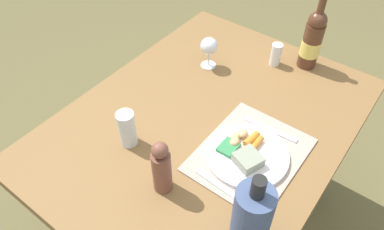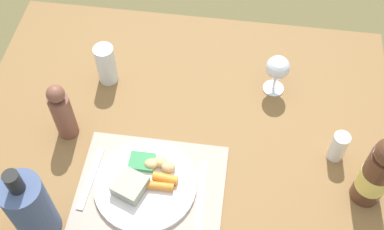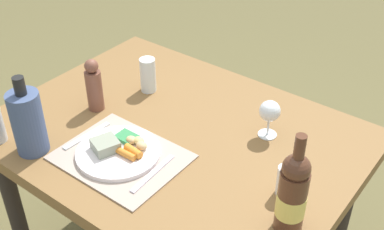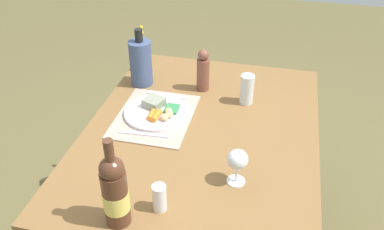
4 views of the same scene
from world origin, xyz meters
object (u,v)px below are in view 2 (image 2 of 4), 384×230
Objects in this scene: water_tumbler at (107,66)px; cooler_bottle at (30,208)px; dining_table at (182,143)px; wine_bottle at (378,172)px; wine_glass at (278,69)px; fork at (91,178)px; knife at (201,194)px; pepper_mill at (62,112)px; dinner_plate at (145,183)px; salt_shaker at (338,147)px.

cooler_bottle is at bearing -96.33° from water_tumbler.
wine_bottle is (0.52, -0.15, 0.22)m from dining_table.
wine_glass is 0.52m from water_tumbler.
water_tumbler is (-0.03, 0.36, 0.05)m from fork.
knife reaches higher than dining_table.
pepper_mill is 0.30m from cooler_bottle.
dinner_plate is 0.30m from cooler_bottle.
cooler_bottle reaches higher than fork.
dining_table is at bearing 163.88° from wine_bottle.
wine_bottle reaches higher than salt_shaker.
wine_glass is at bearing 129.38° from salt_shaker.
pepper_mill is at bearing -178.39° from salt_shaker.
fork is 0.95× the size of knife.
wine_bottle is 3.22× the size of salt_shaker.
dining_table is 4.47× the size of dinner_plate.
knife is at bearing 19.92° from cooler_bottle.
salt_shaker is 0.72× the size of water_tumbler.
water_tumbler is at bearing 129.73° from knife.
cooler_bottle is at bearing -148.11° from dinner_plate.
fork is (-0.15, 0.00, -0.01)m from dinner_plate.
dinner_plate reaches higher than dining_table.
wine_glass reaches higher than knife.
dinner_plate is 0.87× the size of wine_bottle.
fork is 1.95× the size of salt_shaker.
cooler_bottle is at bearing -163.26° from knife.
dining_table is at bearing 46.86° from fork.
dining_table is 0.37m from wine_glass.
pepper_mill reaches higher than fork.
water_tumbler reaches higher than dining_table.
dining_table is 0.52m from cooler_bottle.
knife is at bearing -67.93° from dining_table.
pepper_mill reaches higher than salt_shaker.
dining_table is at bearing 72.10° from dinner_plate.
wine_bottle is at bearing -21.33° from water_tumbler.
cooler_bottle reaches higher than dining_table.
water_tumbler is at bearing 99.05° from fork.
dining_table is 0.33m from water_tumbler.
salt_shaker is at bearing -15.29° from water_tumbler.
wine_glass is 0.67× the size of pepper_mill.
dining_table is 4.46× the size of cooler_bottle.
water_tumbler is (-0.52, -0.03, -0.04)m from wine_glass.
dinner_plate is (-0.07, -0.21, 0.11)m from dining_table.
dinner_plate is 0.15m from knife.
wine_bottle is 0.85m from pepper_mill.
dinner_plate is 0.41m from water_tumbler.
pepper_mill is 0.73× the size of cooler_bottle.
salt_shaker reaches higher than knife.
dinner_plate is 0.54m from salt_shaker.
salt_shaker is at bearing 124.29° from wine_bottle.
dining_table is 0.25m from knife.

